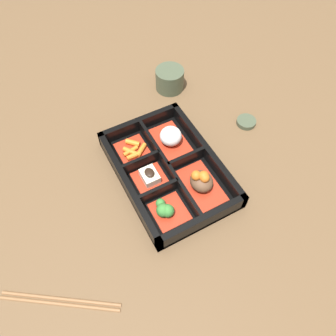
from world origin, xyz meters
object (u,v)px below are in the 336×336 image
Objects in this scene: bowl_rice at (171,138)px; sauce_dish at (246,122)px; tea_cup at (170,79)px; chopsticks at (60,301)px.

bowl_rice reaches higher than sauce_dish.
bowl_rice is at bearing -27.79° from tea_cup.
chopsticks is (0.41, -0.46, -0.03)m from tea_cup.
chopsticks is 0.60m from sauce_dish.
bowl_rice is 0.21m from tea_cup.
bowl_rice is 0.21m from sauce_dish.
bowl_rice is at bearing 122.30° from chopsticks.
tea_cup is at bearing -152.54° from sauce_dish.
sauce_dish is (0.21, 0.11, -0.03)m from tea_cup.
bowl_rice is 1.55× the size of tea_cup.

